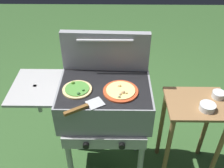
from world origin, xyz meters
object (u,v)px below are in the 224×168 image
at_px(topping_bowl_far, 218,95).
at_px(topping_bowl_near, 207,107).
at_px(pizza_veggie, 77,89).
at_px(spatula, 84,107).
at_px(prep_table, 192,124).
at_px(pizza_cheese, 121,91).
at_px(grill, 103,102).

bearing_deg(topping_bowl_far, topping_bowl_near, -131.66).
bearing_deg(pizza_veggie, topping_bowl_far, 6.02).
relative_size(spatula, topping_bowl_near, 2.30).
relative_size(prep_table, topping_bowl_near, 6.95).
bearing_deg(spatula, topping_bowl_far, 16.51).
distance_m(pizza_veggie, spatula, 0.18).
height_order(pizza_cheese, pizza_veggie, same).
relative_size(pizza_cheese, topping_bowl_far, 2.55).
bearing_deg(topping_bowl_near, pizza_veggie, 178.36).
height_order(spatula, topping_bowl_far, spatula).
height_order(topping_bowl_near, topping_bowl_far, same).
bearing_deg(topping_bowl_far, pizza_cheese, -170.43).
height_order(pizza_veggie, prep_table, pizza_veggie).
distance_m(pizza_veggie, prep_table, 0.92).
height_order(prep_table, topping_bowl_far, topping_bowl_far).
distance_m(topping_bowl_near, topping_bowl_far, 0.18).
height_order(pizza_veggie, topping_bowl_far, pizza_veggie).
bearing_deg(spatula, pizza_cheese, 34.97).
relative_size(grill, topping_bowl_far, 10.42).
xyz_separation_m(topping_bowl_near, topping_bowl_far, (0.12, 0.13, 0.00)).
bearing_deg(pizza_cheese, prep_table, 6.29).
bearing_deg(pizza_cheese, spatula, -145.03).
height_order(grill, prep_table, grill).
distance_m(spatula, topping_bowl_near, 0.85).
xyz_separation_m(pizza_cheese, pizza_veggie, (-0.29, 0.01, -0.00)).
bearing_deg(spatula, pizza_veggie, 110.35).
distance_m(pizza_cheese, spatula, 0.28).
relative_size(spatula, topping_bowl_far, 2.74).
bearing_deg(spatula, prep_table, 15.75).
distance_m(pizza_cheese, prep_table, 0.66).
distance_m(pizza_cheese, pizza_veggie, 0.29).
bearing_deg(grill, prep_table, 0.37).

